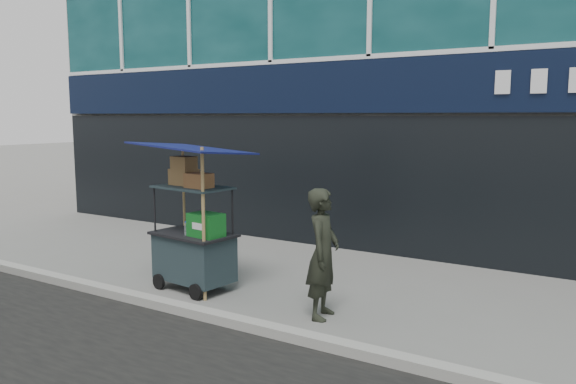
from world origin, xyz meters
The scene contains 4 objects.
ground centered at (0.00, 0.00, 0.00)m, with size 80.00×80.00×0.00m, color slate.
curb centered at (0.00, -0.20, 0.06)m, with size 80.00×0.18×0.12m, color gray.
vendor_cart centered at (-1.15, 0.65, 0.72)m, with size 1.63×1.24×2.05m.
vendor_man centered at (0.89, 0.61, 0.78)m, with size 0.57×0.37×1.56m, color black.
Camera 1 is at (3.94, -5.13, 2.40)m, focal length 35.00 mm.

